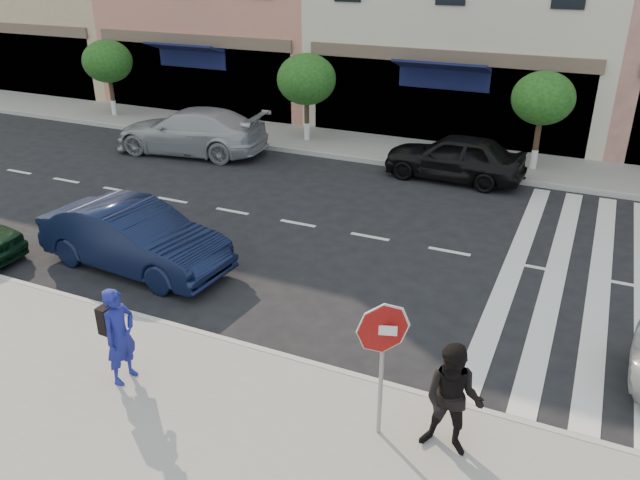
{
  "coord_description": "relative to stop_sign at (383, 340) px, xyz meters",
  "views": [
    {
      "loc": [
        4.71,
        -9.31,
        6.48
      ],
      "look_at": [
        0.19,
        0.59,
        1.4
      ],
      "focal_mm": 35.0,
      "sensor_mm": 36.0,
      "label": 1
    }
  ],
  "objects": [
    {
      "name": "street_tree_wb",
      "position": [
        -7.58,
        13.42,
        0.56
      ],
      "size": [
        2.1,
        2.1,
        3.06
      ],
      "color": "#473323",
      "rests_on": "sidewalk_far"
    },
    {
      "name": "street_tree_wa",
      "position": [
        -16.58,
        13.42,
        0.59
      ],
      "size": [
        2.0,
        2.0,
        3.05
      ],
      "color": "#473323",
      "rests_on": "sidewalk_far"
    },
    {
      "name": "walker",
      "position": [
        1.0,
        0.09,
        -0.74
      ],
      "size": [
        0.84,
        0.66,
        1.7
      ],
      "primitive_type": "imported",
      "rotation": [
        0.0,
        0.0,
        0.02
      ],
      "color": "black",
      "rests_on": "sidewalk_near"
    },
    {
      "name": "photographer",
      "position": [
        -4.15,
        -0.51,
        -0.77
      ],
      "size": [
        0.43,
        0.62,
        1.65
      ],
      "primitive_type": "imported",
      "rotation": [
        0.0,
        0.0,
        1.51
      ],
      "color": "navy",
      "rests_on": "sidewalk_near"
    },
    {
      "name": "sidewalk_far",
      "position": [
        -2.58,
        13.62,
        -1.67
      ],
      "size": [
        60.0,
        3.0,
        0.15
      ],
      "primitive_type": "cube",
      "color": "gray",
      "rests_on": "ground"
    },
    {
      "name": "stop_sign",
      "position": [
        0.0,
        0.0,
        0.0
      ],
      "size": [
        0.74,
        0.25,
        2.16
      ],
      "rotation": [
        0.0,
        0.0,
        0.29
      ],
      "color": "gray",
      "rests_on": "sidewalk_near"
    },
    {
      "name": "car_far_left",
      "position": [
        -10.73,
        10.68,
        -0.97
      ],
      "size": [
        5.57,
        2.81,
        1.55
      ],
      "primitive_type": "imported",
      "rotation": [
        0.0,
        0.0,
        -1.45
      ],
      "color": "#A4A4A9",
      "rests_on": "ground"
    },
    {
      "name": "car_far_mid",
      "position": [
        -1.74,
        11.72,
        -1.02
      ],
      "size": [
        4.28,
        1.84,
        1.44
      ],
      "primitive_type": "imported",
      "rotation": [
        0.0,
        0.0,
        -1.6
      ],
      "color": "black",
      "rests_on": "ground"
    },
    {
      "name": "ground",
      "position": [
        -2.58,
        2.62,
        -1.74
      ],
      "size": [
        120.0,
        120.0,
        0.0
      ],
      "primitive_type": "plane",
      "color": "black",
      "rests_on": "ground"
    },
    {
      "name": "sidewalk_near",
      "position": [
        -2.58,
        -1.13,
        -1.67
      ],
      "size": [
        60.0,
        4.5,
        0.15
      ],
      "primitive_type": "cube",
      "color": "gray",
      "rests_on": "ground"
    },
    {
      "name": "car_near_mid",
      "position": [
        -6.75,
        2.92,
        -1.01
      ],
      "size": [
        4.56,
        1.87,
        1.47
      ],
      "primitive_type": "imported",
      "rotation": [
        0.0,
        0.0,
        1.5
      ],
      "color": "black",
      "rests_on": "ground"
    },
    {
      "name": "street_tree_c",
      "position": [
        0.42,
        13.42,
        0.61
      ],
      "size": [
        1.9,
        1.9,
        3.04
      ],
      "color": "#473323",
      "rests_on": "sidewalk_far"
    }
  ]
}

